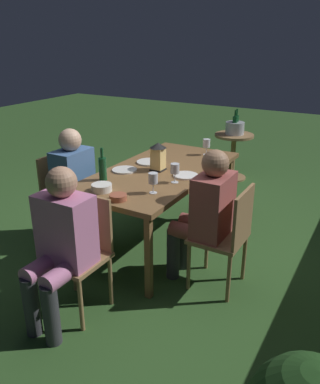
# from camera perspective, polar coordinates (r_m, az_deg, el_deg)

# --- Properties ---
(ground_plane) EXTENTS (16.00, 16.00, 0.00)m
(ground_plane) POSITION_cam_1_polar(r_m,az_deg,el_deg) (4.05, 0.00, -7.00)
(ground_plane) COLOR #2D5123
(dining_table) EXTENTS (1.83, 0.91, 0.76)m
(dining_table) POSITION_cam_1_polar(r_m,az_deg,el_deg) (3.76, 0.00, 2.44)
(dining_table) COLOR brown
(dining_table) RESTS_ON ground
(chair_side_left_b) EXTENTS (0.42, 0.40, 0.87)m
(chair_side_left_b) POSITION_cam_1_polar(r_m,az_deg,el_deg) (4.01, -13.55, -0.25)
(chair_side_left_b) COLOR #937047
(chair_side_left_b) RESTS_ON ground
(person_in_blue) EXTENTS (0.38, 0.47, 1.15)m
(person_in_blue) POSITION_cam_1_polar(r_m,az_deg,el_deg) (3.83, -11.60, 1.31)
(person_in_blue) COLOR #426699
(person_in_blue) RESTS_ON ground
(chair_side_right_b) EXTENTS (0.42, 0.40, 0.87)m
(chair_side_right_b) POSITION_cam_1_polar(r_m,az_deg,el_deg) (3.18, 9.65, -5.95)
(chair_side_right_b) COLOR #937047
(chair_side_right_b) RESTS_ON ground
(person_in_rust) EXTENTS (0.38, 0.47, 1.15)m
(person_in_rust) POSITION_cam_1_polar(r_m,az_deg,el_deg) (3.17, 6.52, -2.75)
(person_in_rust) COLOR #9E4C47
(person_in_rust) RESTS_ON ground
(chair_head_far) EXTENTS (0.40, 0.42, 0.87)m
(chair_head_far) POSITION_cam_1_polar(r_m,az_deg,el_deg) (2.99, -11.30, -7.94)
(chair_head_far) COLOR #937047
(chair_head_far) RESTS_ON ground
(person_in_pink) EXTENTS (0.48, 0.38, 1.15)m
(person_in_pink) POSITION_cam_1_polar(r_m,az_deg,el_deg) (2.79, -14.15, -6.87)
(person_in_pink) COLOR #C675A3
(person_in_pink) RESTS_ON ground
(lantern_centerpiece) EXTENTS (0.15, 0.15, 0.27)m
(lantern_centerpiece) POSITION_cam_1_polar(r_m,az_deg,el_deg) (3.69, -0.28, 5.35)
(lantern_centerpiece) COLOR black
(lantern_centerpiece) RESTS_ON dining_table
(green_bottle_on_table) EXTENTS (0.07, 0.07, 0.29)m
(green_bottle_on_table) POSITION_cam_1_polar(r_m,az_deg,el_deg) (3.47, -8.24, 3.41)
(green_bottle_on_table) COLOR #144723
(green_bottle_on_table) RESTS_ON dining_table
(wine_glass_a) EXTENTS (0.08, 0.08, 0.17)m
(wine_glass_a) POSITION_cam_1_polar(r_m,az_deg,el_deg) (4.22, 6.70, 6.87)
(wine_glass_a) COLOR silver
(wine_glass_a) RESTS_ON dining_table
(wine_glass_b) EXTENTS (0.08, 0.08, 0.17)m
(wine_glass_b) POSITION_cam_1_polar(r_m,az_deg,el_deg) (3.38, 2.16, 3.25)
(wine_glass_b) COLOR silver
(wine_glass_b) RESTS_ON dining_table
(wine_glass_c) EXTENTS (0.08, 0.08, 0.17)m
(wine_glass_c) POSITION_cam_1_polar(r_m,az_deg,el_deg) (3.15, -1.00, 1.85)
(wine_glass_c) COLOR silver
(wine_glass_c) RESTS_ON dining_table
(plate_a) EXTENTS (0.23, 0.23, 0.01)m
(plate_a) POSITION_cam_1_polar(r_m,az_deg,el_deg) (3.57, 3.70, 2.39)
(plate_a) COLOR white
(plate_a) RESTS_ON dining_table
(plate_b) EXTENTS (0.25, 0.25, 0.01)m
(plate_b) POSITION_cam_1_polar(r_m,az_deg,el_deg) (3.95, -1.53, 4.33)
(plate_b) COLOR white
(plate_b) RESTS_ON dining_table
(plate_c) EXTENTS (0.23, 0.23, 0.01)m
(plate_c) POSITION_cam_1_polar(r_m,az_deg,el_deg) (3.73, -5.12, 3.17)
(plate_c) COLOR silver
(plate_c) RESTS_ON dining_table
(bowl_olives) EXTENTS (0.14, 0.14, 0.05)m
(bowl_olives) POSITION_cam_1_polar(r_m,az_deg,el_deg) (3.06, -6.05, -0.73)
(bowl_olives) COLOR #9E5138
(bowl_olives) RESTS_ON dining_table
(bowl_bread) EXTENTS (0.17, 0.17, 0.06)m
(bowl_bread) POSITION_cam_1_polar(r_m,az_deg,el_deg) (3.25, -8.38, 0.67)
(bowl_bread) COLOR silver
(bowl_bread) RESTS_ON dining_table
(side_table) EXTENTS (0.54, 0.54, 0.65)m
(side_table) POSITION_cam_1_polar(r_m,az_deg,el_deg) (5.75, 10.49, 6.08)
(side_table) COLOR #937047
(side_table) RESTS_ON ground
(ice_bucket) EXTENTS (0.26, 0.26, 0.34)m
(ice_bucket) POSITION_cam_1_polar(r_m,az_deg,el_deg) (5.68, 10.72, 9.17)
(ice_bucket) COLOR #B2B7BF
(ice_bucket) RESTS_ON side_table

